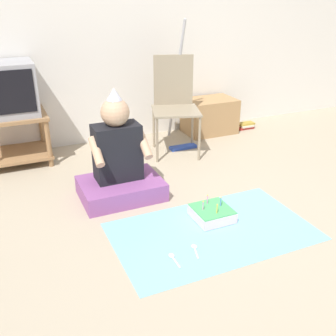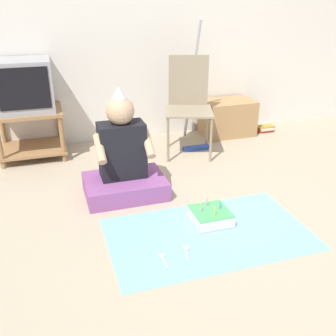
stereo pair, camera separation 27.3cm
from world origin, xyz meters
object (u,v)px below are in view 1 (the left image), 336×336
(tv, at_px, (6,89))
(folding_chair, at_px, (175,99))
(book_pile, at_px, (245,126))
(cardboard_box_stack, at_px, (209,116))
(dust_mop, at_px, (179,111))
(person_seated, at_px, (119,165))
(birthday_cake, at_px, (212,213))

(tv, bearing_deg, folding_chair, -12.25)
(book_pile, bearing_deg, cardboard_box_stack, 172.42)
(dust_mop, xyz_separation_m, person_seated, (-0.90, -0.81, -0.10))
(tv, height_order, dust_mop, dust_mop)
(person_seated, relative_size, birthday_cake, 3.28)
(folding_chair, xyz_separation_m, dust_mop, (0.10, 0.10, -0.15))
(cardboard_box_stack, distance_m, person_seated, 1.75)
(dust_mop, height_order, birthday_cake, dust_mop)
(person_seated, bearing_deg, dust_mop, 42.12)
(folding_chair, height_order, birthday_cake, folding_chair)
(tv, relative_size, folding_chair, 0.53)
(cardboard_box_stack, bearing_deg, person_seated, -142.91)
(folding_chair, bearing_deg, tv, 167.75)
(book_pile, distance_m, person_seated, 2.11)
(dust_mop, distance_m, person_seated, 1.21)
(tv, bearing_deg, birthday_cake, -54.69)
(cardboard_box_stack, relative_size, birthday_cake, 2.14)
(tv, distance_m, folding_chair, 1.52)
(dust_mop, height_order, person_seated, dust_mop)
(folding_chair, bearing_deg, dust_mop, 45.17)
(book_pile, height_order, person_seated, person_seated)
(dust_mop, distance_m, birthday_cake, 1.51)
(tv, xyz_separation_m, dust_mop, (1.58, -0.22, -0.32))
(book_pile, height_order, birthday_cake, birthday_cake)
(tv, bearing_deg, dust_mop, -8.12)
(folding_chair, xyz_separation_m, cardboard_box_stack, (0.59, 0.34, -0.33))
(cardboard_box_stack, height_order, birthday_cake, cardboard_box_stack)
(cardboard_box_stack, xyz_separation_m, person_seated, (-1.39, -1.05, 0.07))
(birthday_cake, bearing_deg, folding_chair, 76.42)
(folding_chair, bearing_deg, book_pile, 14.97)
(person_seated, bearing_deg, folding_chair, 41.73)
(person_seated, bearing_deg, birthday_cake, -51.55)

